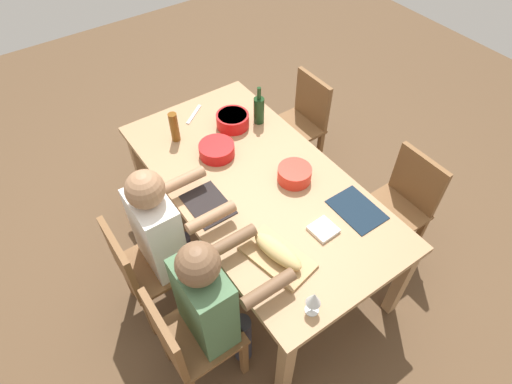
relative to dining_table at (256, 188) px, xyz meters
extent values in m
plane|color=brown|center=(0.00, 0.00, -0.67)|extent=(8.00, 8.00, 0.00)
cube|color=#A87F56|center=(0.00, 0.00, 0.05)|extent=(1.98, 1.03, 0.04)
cube|color=#A87F56|center=(-0.93, -0.46, -0.32)|extent=(0.07, 0.07, 0.70)
cube|color=#A87F56|center=(0.93, -0.46, -0.32)|extent=(0.07, 0.07, 0.70)
cube|color=#A87F56|center=(-0.93, 0.46, -0.32)|extent=(0.07, 0.07, 0.70)
cube|color=#A87F56|center=(0.93, 0.46, -0.32)|extent=(0.07, 0.07, 0.70)
cube|color=brown|center=(0.55, 0.76, -0.23)|extent=(0.40, 0.40, 0.03)
cube|color=brown|center=(0.55, 0.94, -0.02)|extent=(0.38, 0.04, 0.40)
cube|color=brown|center=(0.72, 0.59, -0.45)|extent=(0.04, 0.04, 0.42)
cube|color=brown|center=(0.38, 0.59, -0.45)|extent=(0.04, 0.04, 0.42)
cube|color=brown|center=(0.72, 0.93, -0.45)|extent=(0.04, 0.04, 0.42)
cube|color=brown|center=(0.38, 0.93, -0.45)|extent=(0.04, 0.04, 0.42)
cube|color=brown|center=(0.00, -0.76, -0.23)|extent=(0.40, 0.40, 0.03)
cube|color=brown|center=(0.00, -0.94, -0.02)|extent=(0.38, 0.04, 0.40)
cube|color=brown|center=(-0.17, -0.59, -0.45)|extent=(0.04, 0.04, 0.42)
cube|color=brown|center=(0.17, -0.59, -0.45)|extent=(0.04, 0.04, 0.42)
cube|color=brown|center=(-0.17, -0.93, -0.45)|extent=(0.04, 0.04, 0.42)
cube|color=brown|center=(0.17, -0.93, -0.45)|extent=(0.04, 0.04, 0.42)
cylinder|color=#2D2D38|center=(-0.08, -0.54, -0.44)|extent=(0.11, 0.11, 0.45)
cylinder|color=#2D2D38|center=(0.08, -0.54, -0.44)|extent=(0.11, 0.11, 0.45)
cube|color=white|center=(0.00, -0.70, 0.06)|extent=(0.34, 0.20, 0.55)
cylinder|color=#9E7251|center=(-0.17, -0.43, 0.18)|extent=(0.07, 0.30, 0.07)
cylinder|color=#9E7251|center=(0.17, -0.43, 0.18)|extent=(0.07, 0.30, 0.07)
sphere|color=#9E7251|center=(0.00, -0.70, 0.43)|extent=(0.21, 0.21, 0.21)
cube|color=brown|center=(-0.55, 0.76, -0.23)|extent=(0.40, 0.40, 0.03)
cube|color=brown|center=(-0.55, 0.94, -0.02)|extent=(0.38, 0.04, 0.40)
cube|color=brown|center=(-0.38, 0.59, -0.45)|extent=(0.04, 0.04, 0.42)
cube|color=brown|center=(-0.72, 0.59, -0.45)|extent=(0.04, 0.04, 0.42)
cube|color=brown|center=(-0.38, 0.93, -0.45)|extent=(0.04, 0.04, 0.42)
cube|color=brown|center=(-0.72, 0.93, -0.45)|extent=(0.04, 0.04, 0.42)
cube|color=brown|center=(0.55, -0.76, -0.23)|extent=(0.40, 0.40, 0.03)
cube|color=brown|center=(0.55, -0.94, -0.02)|extent=(0.38, 0.04, 0.40)
cube|color=brown|center=(0.38, -0.59, -0.45)|extent=(0.04, 0.04, 0.42)
cube|color=brown|center=(0.72, -0.59, -0.45)|extent=(0.04, 0.04, 0.42)
cube|color=brown|center=(0.38, -0.93, -0.45)|extent=(0.04, 0.04, 0.42)
cylinder|color=#2D2D38|center=(0.47, -0.54, -0.44)|extent=(0.11, 0.11, 0.45)
cylinder|color=#2D2D38|center=(0.63, -0.54, -0.44)|extent=(0.11, 0.11, 0.45)
cube|color=#4C724C|center=(0.55, -0.70, 0.06)|extent=(0.34, 0.20, 0.55)
cylinder|color=brown|center=(0.38, -0.43, 0.18)|extent=(0.07, 0.30, 0.07)
cylinder|color=brown|center=(0.72, -0.43, 0.18)|extent=(0.07, 0.30, 0.07)
sphere|color=brown|center=(0.55, -0.70, 0.43)|extent=(0.21, 0.21, 0.21)
cylinder|color=red|center=(-0.35, -0.08, 0.12)|extent=(0.24, 0.24, 0.08)
cylinder|color=beige|center=(-0.35, -0.08, 0.14)|extent=(0.21, 0.21, 0.03)
cylinder|color=red|center=(0.13, 0.20, 0.12)|extent=(0.22, 0.22, 0.09)
cylinder|color=#669E33|center=(0.13, 0.20, 0.15)|extent=(0.19, 0.19, 0.03)
cylinder|color=red|center=(-0.54, 0.17, 0.12)|extent=(0.23, 0.23, 0.10)
cylinder|color=#2D7028|center=(-0.54, 0.17, 0.16)|extent=(0.21, 0.21, 0.03)
cube|color=tan|center=(0.54, -0.24, 0.08)|extent=(0.44, 0.30, 0.02)
ellipsoid|color=tan|center=(0.54, -0.24, 0.14)|extent=(0.34, 0.17, 0.09)
cylinder|color=#193819|center=(-0.47, 0.35, 0.17)|extent=(0.08, 0.08, 0.20)
cylinder|color=#193819|center=(-0.47, 0.35, 0.32)|extent=(0.03, 0.03, 0.09)
cylinder|color=brown|center=(-0.64, -0.23, 0.18)|extent=(0.06, 0.06, 0.22)
cylinder|color=silver|center=(0.89, -0.28, 0.08)|extent=(0.07, 0.07, 0.01)
cylinder|color=silver|center=(0.89, -0.28, 0.12)|extent=(0.01, 0.01, 0.07)
cone|color=silver|center=(0.89, -0.28, 0.20)|extent=(0.08, 0.08, 0.08)
cube|color=#142333|center=(0.55, 0.36, 0.08)|extent=(0.32, 0.23, 0.01)
cube|color=black|center=(0.00, -0.36, 0.08)|extent=(0.32, 0.23, 0.01)
cube|color=silver|center=(-0.81, 0.01, 0.08)|extent=(0.16, 0.20, 0.01)
cube|color=white|center=(0.55, 0.09, 0.09)|extent=(0.15, 0.15, 0.02)
camera|label=1|loc=(1.53, -1.07, 2.06)|focal=30.08mm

